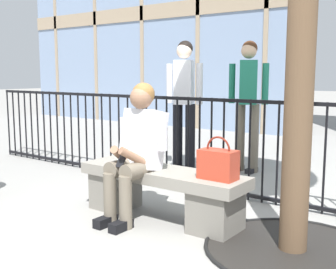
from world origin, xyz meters
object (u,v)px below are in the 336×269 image
object	(u,v)px
stone_bench	(161,189)
bystander_further_back	(248,96)
bystander_at_railing	(184,96)
handbag_on_bench	(218,164)
seated_person_with_phone	(137,147)

from	to	relation	value
stone_bench	bystander_further_back	distance (m)	2.30
bystander_further_back	stone_bench	bearing A→B (deg)	-83.72
bystander_at_railing	bystander_further_back	world-z (taller)	same
handbag_on_bench	seated_person_with_phone	bearing A→B (deg)	-171.06
handbag_on_bench	bystander_further_back	xyz separation A→B (m)	(-0.82, 2.18, 0.43)
handbag_on_bench	bystander_at_railing	xyz separation A→B (m)	(-1.48, 1.68, 0.43)
bystander_further_back	bystander_at_railing	bearing A→B (deg)	-143.04
stone_bench	bystander_at_railing	distance (m)	2.03
seated_person_with_phone	handbag_on_bench	world-z (taller)	seated_person_with_phone
stone_bench	seated_person_with_phone	bearing A→B (deg)	-143.55
seated_person_with_phone	handbag_on_bench	distance (m)	0.77
seated_person_with_phone	stone_bench	bearing A→B (deg)	36.45
stone_bench	bystander_further_back	size ratio (longest dim) A/B	0.94
handbag_on_bench	bystander_at_railing	bearing A→B (deg)	131.47
stone_bench	bystander_further_back	world-z (taller)	bystander_further_back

